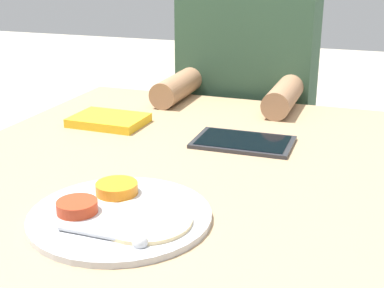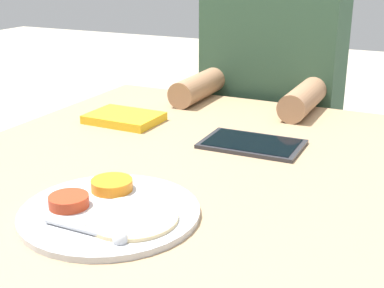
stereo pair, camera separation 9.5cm
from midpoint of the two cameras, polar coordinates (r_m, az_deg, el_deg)
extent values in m
cylinder|color=#B7BABF|center=(0.82, -5.50, -7.35)|extent=(0.28, 0.28, 0.01)
cylinder|color=orange|center=(0.88, -5.53, -4.42)|extent=(0.07, 0.07, 0.02)
cylinder|color=#A83319|center=(0.84, -9.87, -6.10)|extent=(0.06, 0.06, 0.02)
cylinder|color=beige|center=(0.79, -3.01, -7.95)|extent=(0.14, 0.14, 0.01)
cylinder|color=#B7BABF|center=(0.76, -8.07, -9.06)|extent=(0.12, 0.01, 0.01)
sphere|color=#B7BABF|center=(0.73, -3.95, -10.14)|extent=(0.02, 0.02, 0.02)
cube|color=silver|center=(1.28, -5.15, 2.50)|extent=(0.17, 0.12, 0.01)
cube|color=gold|center=(1.28, -5.16, 2.76)|extent=(0.17, 0.12, 0.02)
cube|color=#28282D|center=(1.13, 8.83, -0.05)|extent=(0.21, 0.13, 0.01)
cube|color=black|center=(1.12, 8.84, 0.17)|extent=(0.19, 0.12, 0.00)
cube|color=black|center=(1.81, 9.25, -9.92)|extent=(0.35, 0.22, 0.44)
cube|color=#2D4C38|center=(1.62, 10.22, 6.05)|extent=(0.39, 0.20, 0.58)
cylinder|color=#936B4C|center=(1.48, 2.61, 6.12)|extent=(0.07, 0.24, 0.07)
cylinder|color=#936B4C|center=(1.39, 13.78, 4.74)|extent=(0.07, 0.24, 0.07)
camera|label=1|loc=(0.05, -87.14, 1.01)|focal=50.00mm
camera|label=2|loc=(0.05, 92.86, -1.01)|focal=50.00mm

